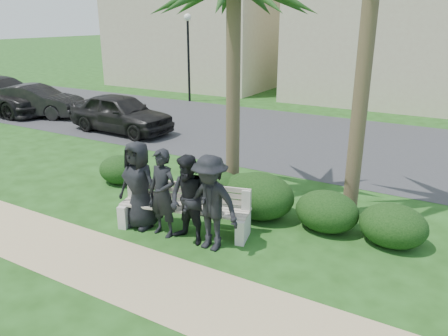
{
  "coord_description": "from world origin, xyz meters",
  "views": [
    {
      "loc": [
        3.84,
        -6.55,
        4.1
      ],
      "look_at": [
        -0.55,
        1.0,
        1.08
      ],
      "focal_mm": 35.0,
      "sensor_mm": 36.0,
      "label": 1
    }
  ],
  "objects": [
    {
      "name": "park_bench",
      "position": [
        -0.86,
        -0.03,
        0.42
      ],
      "size": [
        2.78,
        1.24,
        0.92
      ],
      "rotation": [
        0.0,
        0.0,
        0.25
      ],
      "color": "#ACA390",
      "rests_on": "ground"
    },
    {
      "name": "asphalt_street",
      "position": [
        0.0,
        8.0,
        0.0
      ],
      "size": [
        160.0,
        8.0,
        0.01
      ],
      "primitive_type": "cube",
      "color": "#2D2D30",
      "rests_on": "ground"
    },
    {
      "name": "man_d",
      "position": [
        -0.03,
        -0.39,
        0.91
      ],
      "size": [
        1.2,
        0.71,
        1.82
      ],
      "primitive_type": "imported",
      "rotation": [
        0.0,
        0.0,
        -0.03
      ],
      "color": "black",
      "rests_on": "ground"
    },
    {
      "name": "stucco_bldg_left",
      "position": [
        -12.0,
        18.0,
        3.66
      ],
      "size": [
        10.4,
        8.4,
        7.3
      ],
      "color": "#BBA98C",
      "rests_on": "ground"
    },
    {
      "name": "footpath",
      "position": [
        0.0,
        -1.8,
        0.0
      ],
      "size": [
        30.0,
        1.6,
        0.01
      ],
      "primitive_type": "cube",
      "color": "tan",
      "rests_on": "ground"
    },
    {
      "name": "car_b",
      "position": [
        -12.68,
        5.59,
        0.68
      ],
      "size": [
        4.37,
        2.64,
        1.36
      ],
      "primitive_type": "imported",
      "rotation": [
        0.0,
        0.0,
        1.88
      ],
      "color": "black",
      "rests_on": "ground"
    },
    {
      "name": "car_a",
      "position": [
        -7.58,
        5.41,
        0.72
      ],
      "size": [
        4.26,
        1.83,
        1.43
      ],
      "primitive_type": "imported",
      "rotation": [
        0.0,
        0.0,
        1.54
      ],
      "color": "black",
      "rests_on": "ground"
    },
    {
      "name": "man_b",
      "position": [
        -1.12,
        -0.39,
        0.88
      ],
      "size": [
        0.68,
        0.47,
        1.76
      ],
      "primitive_type": "imported",
      "rotation": [
        0.0,
        0.0,
        -0.08
      ],
      "color": "black",
      "rests_on": "ground"
    },
    {
      "name": "hedge_f",
      "position": [
        2.87,
        1.46,
        0.41
      ],
      "size": [
        1.27,
        1.05,
        0.83
      ],
      "primitive_type": "ellipsoid",
      "color": "black",
      "rests_on": "ground"
    },
    {
      "name": "man_c",
      "position": [
        -0.5,
        -0.38,
        0.87
      ],
      "size": [
        0.93,
        0.77,
        1.73
      ],
      "primitive_type": "imported",
      "rotation": [
        0.0,
        0.0,
        -0.15
      ],
      "color": "black",
      "rests_on": "ground"
    },
    {
      "name": "hedge_e",
      "position": [
        1.6,
        1.45,
        0.42
      ],
      "size": [
        1.28,
        1.06,
        0.84
      ],
      "primitive_type": "ellipsoid",
      "color": "black",
      "rests_on": "ground"
    },
    {
      "name": "street_lamp",
      "position": [
        -9.0,
        12.0,
        2.94
      ],
      "size": [
        0.36,
        0.36,
        4.29
      ],
      "color": "black",
      "rests_on": "ground"
    },
    {
      "name": "hedge_b",
      "position": [
        -0.99,
        1.52,
        0.39
      ],
      "size": [
        1.19,
        0.99,
        0.78
      ],
      "primitive_type": "ellipsoid",
      "color": "black",
      "rests_on": "ground"
    },
    {
      "name": "stucco_bldg_right",
      "position": [
        -1.0,
        18.0,
        3.66
      ],
      "size": [
        8.4,
        8.4,
        7.3
      ],
      "color": "#BBA98C",
      "rests_on": "ground"
    },
    {
      "name": "hedge_c",
      "position": [
        -0.29,
        1.62,
        0.41
      ],
      "size": [
        1.25,
        1.04,
        0.82
      ],
      "primitive_type": "ellipsoid",
      "color": "black",
      "rests_on": "ground"
    },
    {
      "name": "car_c",
      "position": [
        -14.69,
        5.39,
        0.79
      ],
      "size": [
        5.51,
        2.36,
        1.58
      ],
      "primitive_type": "imported",
      "rotation": [
        0.0,
        0.0,
        1.6
      ],
      "color": "black",
      "rests_on": "ground"
    },
    {
      "name": "man_a",
      "position": [
        -1.76,
        -0.34,
        0.91
      ],
      "size": [
        0.9,
        0.6,
        1.82
      ],
      "primitive_type": "imported",
      "rotation": [
        0.0,
        0.0,
        -0.02
      ],
      "color": "black",
      "rests_on": "ground"
    },
    {
      "name": "ground",
      "position": [
        0.0,
        0.0,
        0.0
      ],
      "size": [
        160.0,
        160.0,
        0.0
      ],
      "primitive_type": "plane",
      "color": "#1B4012",
      "rests_on": "ground"
    },
    {
      "name": "hedge_a",
      "position": [
        -3.89,
        1.36,
        0.37
      ],
      "size": [
        1.14,
        0.94,
        0.74
      ],
      "primitive_type": "ellipsoid",
      "color": "black",
      "rests_on": "ground"
    },
    {
      "name": "hedge_d",
      "position": [
        0.14,
        1.33,
        0.5
      ],
      "size": [
        1.54,
        1.27,
        1.0
      ],
      "primitive_type": "ellipsoid",
      "color": "black",
      "rests_on": "ground"
    }
  ]
}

